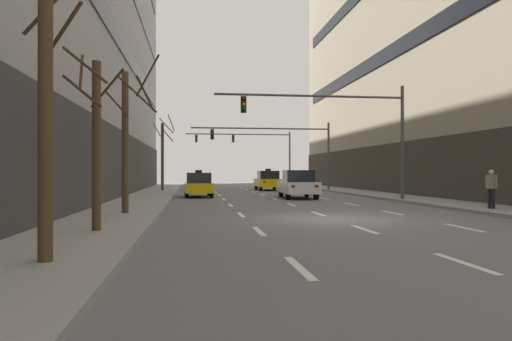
% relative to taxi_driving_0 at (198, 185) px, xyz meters
% --- Properties ---
extents(ground_plane, '(120.00, 120.00, 0.00)m').
position_rel_taxi_driving_0_xyz_m(ground_plane, '(4.46, -14.71, -0.77)').
color(ground_plane, slate).
extents(sidewalk_left, '(3.05, 80.00, 0.14)m').
position_rel_taxi_driving_0_xyz_m(sidewalk_left, '(-3.07, -14.71, -0.70)').
color(sidewalk_left, gray).
rests_on(sidewalk_left, ground).
extents(lane_stripe_l1_s2, '(0.16, 2.00, 0.01)m').
position_rel_taxi_driving_0_xyz_m(lane_stripe_l1_s2, '(1.46, -22.71, -0.76)').
color(lane_stripe_l1_s2, silver).
rests_on(lane_stripe_l1_s2, ground).
extents(lane_stripe_l1_s3, '(0.16, 2.00, 0.01)m').
position_rel_taxi_driving_0_xyz_m(lane_stripe_l1_s3, '(1.46, -17.71, -0.76)').
color(lane_stripe_l1_s3, silver).
rests_on(lane_stripe_l1_s3, ground).
extents(lane_stripe_l1_s4, '(0.16, 2.00, 0.01)m').
position_rel_taxi_driving_0_xyz_m(lane_stripe_l1_s4, '(1.46, -12.71, -0.76)').
color(lane_stripe_l1_s4, silver).
rests_on(lane_stripe_l1_s4, ground).
extents(lane_stripe_l1_s5, '(0.16, 2.00, 0.01)m').
position_rel_taxi_driving_0_xyz_m(lane_stripe_l1_s5, '(1.46, -7.71, -0.76)').
color(lane_stripe_l1_s5, silver).
rests_on(lane_stripe_l1_s5, ground).
extents(lane_stripe_l1_s6, '(0.16, 2.00, 0.01)m').
position_rel_taxi_driving_0_xyz_m(lane_stripe_l1_s6, '(1.46, -2.71, -0.76)').
color(lane_stripe_l1_s6, silver).
rests_on(lane_stripe_l1_s6, ground).
extents(lane_stripe_l1_s7, '(0.16, 2.00, 0.01)m').
position_rel_taxi_driving_0_xyz_m(lane_stripe_l1_s7, '(1.46, 2.29, -0.76)').
color(lane_stripe_l1_s7, silver).
rests_on(lane_stripe_l1_s7, ground).
extents(lane_stripe_l1_s8, '(0.16, 2.00, 0.01)m').
position_rel_taxi_driving_0_xyz_m(lane_stripe_l1_s8, '(1.46, 7.29, -0.76)').
color(lane_stripe_l1_s8, silver).
rests_on(lane_stripe_l1_s8, ground).
extents(lane_stripe_l1_s9, '(0.16, 2.00, 0.01)m').
position_rel_taxi_driving_0_xyz_m(lane_stripe_l1_s9, '(1.46, 12.29, -0.76)').
color(lane_stripe_l1_s9, silver).
rests_on(lane_stripe_l1_s9, ground).
extents(lane_stripe_l1_s10, '(0.16, 2.00, 0.01)m').
position_rel_taxi_driving_0_xyz_m(lane_stripe_l1_s10, '(1.46, 17.29, -0.76)').
color(lane_stripe_l1_s10, silver).
rests_on(lane_stripe_l1_s10, ground).
extents(lane_stripe_l2_s2, '(0.16, 2.00, 0.01)m').
position_rel_taxi_driving_0_xyz_m(lane_stripe_l2_s2, '(4.46, -22.71, -0.76)').
color(lane_stripe_l2_s2, silver).
rests_on(lane_stripe_l2_s2, ground).
extents(lane_stripe_l2_s3, '(0.16, 2.00, 0.01)m').
position_rel_taxi_driving_0_xyz_m(lane_stripe_l2_s3, '(4.46, -17.71, -0.76)').
color(lane_stripe_l2_s3, silver).
rests_on(lane_stripe_l2_s3, ground).
extents(lane_stripe_l2_s4, '(0.16, 2.00, 0.01)m').
position_rel_taxi_driving_0_xyz_m(lane_stripe_l2_s4, '(4.46, -12.71, -0.76)').
color(lane_stripe_l2_s4, silver).
rests_on(lane_stripe_l2_s4, ground).
extents(lane_stripe_l2_s5, '(0.16, 2.00, 0.01)m').
position_rel_taxi_driving_0_xyz_m(lane_stripe_l2_s5, '(4.46, -7.71, -0.76)').
color(lane_stripe_l2_s5, silver).
rests_on(lane_stripe_l2_s5, ground).
extents(lane_stripe_l2_s6, '(0.16, 2.00, 0.01)m').
position_rel_taxi_driving_0_xyz_m(lane_stripe_l2_s6, '(4.46, -2.71, -0.76)').
color(lane_stripe_l2_s6, silver).
rests_on(lane_stripe_l2_s6, ground).
extents(lane_stripe_l2_s7, '(0.16, 2.00, 0.01)m').
position_rel_taxi_driving_0_xyz_m(lane_stripe_l2_s7, '(4.46, 2.29, -0.76)').
color(lane_stripe_l2_s7, silver).
rests_on(lane_stripe_l2_s7, ground).
extents(lane_stripe_l2_s8, '(0.16, 2.00, 0.01)m').
position_rel_taxi_driving_0_xyz_m(lane_stripe_l2_s8, '(4.46, 7.29, -0.76)').
color(lane_stripe_l2_s8, silver).
rests_on(lane_stripe_l2_s8, ground).
extents(lane_stripe_l2_s9, '(0.16, 2.00, 0.01)m').
position_rel_taxi_driving_0_xyz_m(lane_stripe_l2_s9, '(4.46, 12.29, -0.76)').
color(lane_stripe_l2_s9, silver).
rests_on(lane_stripe_l2_s9, ground).
extents(lane_stripe_l2_s10, '(0.16, 2.00, 0.01)m').
position_rel_taxi_driving_0_xyz_m(lane_stripe_l2_s10, '(4.46, 17.29, -0.76)').
color(lane_stripe_l2_s10, silver).
rests_on(lane_stripe_l2_s10, ground).
extents(lane_stripe_l3_s3, '(0.16, 2.00, 0.01)m').
position_rel_taxi_driving_0_xyz_m(lane_stripe_l3_s3, '(7.46, -17.71, -0.76)').
color(lane_stripe_l3_s3, silver).
rests_on(lane_stripe_l3_s3, ground).
extents(lane_stripe_l3_s4, '(0.16, 2.00, 0.01)m').
position_rel_taxi_driving_0_xyz_m(lane_stripe_l3_s4, '(7.46, -12.71, -0.76)').
color(lane_stripe_l3_s4, silver).
rests_on(lane_stripe_l3_s4, ground).
extents(lane_stripe_l3_s5, '(0.16, 2.00, 0.01)m').
position_rel_taxi_driving_0_xyz_m(lane_stripe_l3_s5, '(7.46, -7.71, -0.76)').
color(lane_stripe_l3_s5, silver).
rests_on(lane_stripe_l3_s5, ground).
extents(lane_stripe_l3_s6, '(0.16, 2.00, 0.01)m').
position_rel_taxi_driving_0_xyz_m(lane_stripe_l3_s6, '(7.46, -2.71, -0.76)').
color(lane_stripe_l3_s6, silver).
rests_on(lane_stripe_l3_s6, ground).
extents(lane_stripe_l3_s7, '(0.16, 2.00, 0.01)m').
position_rel_taxi_driving_0_xyz_m(lane_stripe_l3_s7, '(7.46, 2.29, -0.76)').
color(lane_stripe_l3_s7, silver).
rests_on(lane_stripe_l3_s7, ground).
extents(lane_stripe_l3_s8, '(0.16, 2.00, 0.01)m').
position_rel_taxi_driving_0_xyz_m(lane_stripe_l3_s8, '(7.46, 7.29, -0.76)').
color(lane_stripe_l3_s8, silver).
rests_on(lane_stripe_l3_s8, ground).
extents(lane_stripe_l3_s9, '(0.16, 2.00, 0.01)m').
position_rel_taxi_driving_0_xyz_m(lane_stripe_l3_s9, '(7.46, 12.29, -0.76)').
color(lane_stripe_l3_s9, silver).
rests_on(lane_stripe_l3_s9, ground).
extents(lane_stripe_l3_s10, '(0.16, 2.00, 0.01)m').
position_rel_taxi_driving_0_xyz_m(lane_stripe_l3_s10, '(7.46, 17.29, -0.76)').
color(lane_stripe_l3_s10, silver).
rests_on(lane_stripe_l3_s10, ground).
extents(taxi_driving_0, '(1.88, 4.20, 1.72)m').
position_rel_taxi_driving_0_xyz_m(taxi_driving_0, '(0.00, 0.00, 0.00)').
color(taxi_driving_0, black).
rests_on(taxi_driving_0, ground).
extents(car_driving_1, '(2.09, 4.64, 1.71)m').
position_rel_taxi_driving_0_xyz_m(car_driving_1, '(5.97, -2.28, 0.08)').
color(car_driving_1, black).
rests_on(car_driving_1, ground).
extents(taxi_driving_2, '(1.91, 4.51, 1.87)m').
position_rel_taxi_driving_0_xyz_m(taxi_driving_2, '(6.10, 10.25, 0.07)').
color(taxi_driving_2, black).
rests_on(taxi_driving_2, ground).
extents(traffic_signal_0, '(10.23, 0.35, 6.11)m').
position_rel_taxi_driving_0_xyz_m(traffic_signal_0, '(7.61, -6.18, 3.60)').
color(traffic_signal_0, '#4C4C51').
rests_on(traffic_signal_0, sidewalk_right).
extents(traffic_signal_1, '(11.48, 0.35, 5.56)m').
position_rel_taxi_driving_0_xyz_m(traffic_signal_1, '(6.96, 7.98, 3.33)').
color(traffic_signal_1, '#4C4C51').
rests_on(traffic_signal_1, sidewalk_right).
extents(traffic_signal_2, '(12.15, 0.34, 6.14)m').
position_rel_taxi_driving_0_xyz_m(traffic_signal_2, '(6.42, 24.12, 3.96)').
color(traffic_signal_2, '#4C4C51').
rests_on(traffic_signal_2, sidewalk_right).
extents(street_tree_0, '(1.71, 1.48, 5.93)m').
position_rel_taxi_driving_0_xyz_m(street_tree_0, '(-2.74, 7.97, 2.27)').
color(street_tree_0, '#4C3823').
rests_on(street_tree_0, sidewalk_left).
extents(street_tree_1, '(1.36, 1.09, 5.41)m').
position_rel_taxi_driving_0_xyz_m(street_tree_1, '(-2.78, -22.31, 2.13)').
color(street_tree_1, '#4C3823').
rests_on(street_tree_1, sidewalk_left).
extents(street_tree_2, '(1.92, 2.40, 5.71)m').
position_rel_taxi_driving_0_xyz_m(street_tree_2, '(-2.71, -13.00, 2.12)').
color(street_tree_2, '#4C3823').
rests_on(street_tree_2, sidewalk_left).
extents(street_tree_3, '(1.44, 1.46, 4.55)m').
position_rel_taxi_driving_0_xyz_m(street_tree_3, '(-2.78, -18.15, 1.71)').
color(street_tree_3, '#4C3823').
rests_on(street_tree_3, sidewalk_left).
extents(pedestrian_0, '(0.30, 0.50, 1.57)m').
position_rel_taxi_driving_0_xyz_m(pedestrian_0, '(11.55, -12.90, 0.28)').
color(pedestrian_0, black).
rests_on(pedestrian_0, sidewalk_right).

